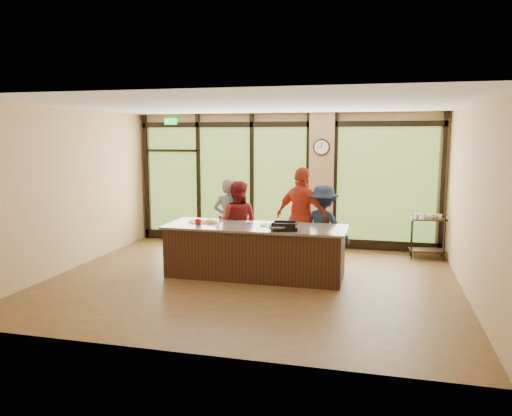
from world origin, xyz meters
The scene contains 25 objects.
floor centered at (0.00, 0.00, 0.00)m, with size 7.00×7.00×0.00m, color #51381C.
ceiling centered at (0.00, 0.00, 3.00)m, with size 7.00×7.00×0.00m, color silver.
back_wall centered at (0.00, 3.00, 1.50)m, with size 7.00×7.00×0.00m, color tan.
left_wall centered at (-3.50, 0.00, 1.50)m, with size 6.00×6.00×0.00m, color tan.
right_wall centered at (3.50, 0.00, 1.50)m, with size 6.00×6.00×0.00m, color tan.
window_wall centered at (0.16, 2.95, 1.39)m, with size 6.90×0.12×3.00m.
island_base centered at (0.00, 0.30, 0.44)m, with size 3.10×1.00×0.88m, color #311910.
countertop centered at (0.00, 0.30, 0.90)m, with size 3.20×1.10×0.04m, color slate.
wall_clock centered at (0.85, 2.87, 2.25)m, with size 0.36×0.04×0.36m.
cook_left centered at (-0.74, 1.11, 0.84)m, with size 0.61×0.40×1.68m, color slate.
cook_midleft centered at (-0.53, 1.01, 0.82)m, with size 0.80×0.62×1.65m, color maroon.
cook_midright centered at (0.70, 1.17, 0.96)m, with size 1.12×0.47×1.92m, color #AC301A.
cook_right centered at (1.11, 1.14, 0.80)m, with size 1.03×0.59×1.59m, color #192237.
roasting_pan centered at (0.59, 0.02, 0.96)m, with size 0.41×0.32×0.07m, color black.
mixing_bowl centered at (0.47, -0.03, 0.96)m, with size 0.36×0.36×0.09m, color silver.
cutting_board_left centered at (-1.09, 0.48, 0.93)m, with size 0.41×0.31×0.01m, color #438932.
cutting_board_center centered at (-0.99, 0.39, 0.93)m, with size 0.45×0.34×0.01m, color gold.
cutting_board_right centered at (0.28, 0.44, 0.93)m, with size 0.42×0.31×0.01m, color gold.
prep_bowl_near centered at (-0.87, 0.42, 0.95)m, with size 0.16×0.16×0.05m, color white.
prep_bowl_mid centered at (0.50, 0.28, 0.94)m, with size 0.13×0.13×0.04m, color white.
prep_bowl_far centered at (-0.18, 0.50, 0.93)m, with size 0.12×0.12×0.03m, color white.
red_ramekin centered at (-1.03, 0.19, 0.97)m, with size 0.12×0.12×0.09m, color #B11117.
flower_stand centered at (-1.16, 2.75, 0.36)m, with size 0.36×0.36×0.71m, color #311910.
flower_vase centered at (-1.16, 2.75, 0.83)m, with size 0.23×0.23×0.24m, color olive.
bar_cart centered at (3.10, 2.42, 0.56)m, with size 0.72×0.47×0.93m.
Camera 1 is at (2.13, -8.12, 2.50)m, focal length 35.00 mm.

